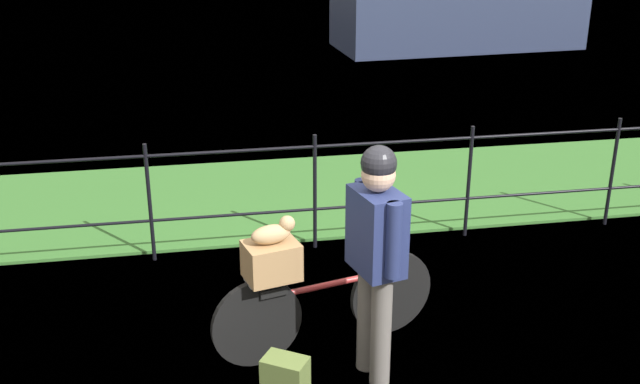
{
  "coord_description": "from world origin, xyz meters",
  "views": [
    {
      "loc": [
        -1.12,
        -4.26,
        3.14
      ],
      "look_at": [
        -0.11,
        1.31,
        0.9
      ],
      "focal_mm": 42.42,
      "sensor_mm": 36.0,
      "label": 1
    }
  ],
  "objects": [
    {
      "name": "harbor_water",
      "position": [
        0.0,
        10.66,
        0.0
      ],
      "size": [
        30.0,
        30.0,
        0.0
      ],
      "primitive_type": "plane",
      "color": "slate",
      "rests_on": "ground"
    },
    {
      "name": "moored_boat_near",
      "position": [
        4.8,
        11.62,
        0.94
      ],
      "size": [
        5.33,
        2.39,
        4.13
      ],
      "color": "#2D3856",
      "rests_on": "ground"
    },
    {
      "name": "terrier_dog",
      "position": [
        -0.59,
        0.37,
        1.01
      ],
      "size": [
        0.32,
        0.2,
        0.18
      ],
      "color": "tan",
      "rests_on": "wooden_crate"
    },
    {
      "name": "wooden_crate",
      "position": [
        -0.62,
        0.37,
        0.8
      ],
      "size": [
        0.42,
        0.36,
        0.26
      ],
      "primitive_type": "cube",
      "rotation": [
        0.0,
        0.0,
        0.24
      ],
      "color": "#A87F51",
      "rests_on": "bicycle_main"
    },
    {
      "name": "grass_strip",
      "position": [
        0.0,
        3.48,
        0.01
      ],
      "size": [
        27.0,
        2.4,
        0.03
      ],
      "primitive_type": "cube",
      "color": "#38702D",
      "rests_on": "ground"
    },
    {
      "name": "cyclist_person",
      "position": [
        0.04,
        0.06,
        1.0
      ],
      "size": [
        0.35,
        0.53,
        1.68
      ],
      "color": "slate",
      "rests_on": "ground"
    },
    {
      "name": "ground_plane",
      "position": [
        0.0,
        0.0,
        0.0
      ],
      "size": [
        60.0,
        60.0,
        0.0
      ],
      "primitive_type": "plane",
      "color": "#9E9993"
    },
    {
      "name": "iron_fence",
      "position": [
        0.0,
        2.15,
        0.64
      ],
      "size": [
        18.04,
        0.04,
        1.12
      ],
      "color": "black",
      "rests_on": "ground"
    },
    {
      "name": "bicycle_main",
      "position": [
        -0.23,
        0.46,
        0.35
      ],
      "size": [
        1.7,
        0.46,
        0.66
      ],
      "color": "black",
      "rests_on": "ground"
    }
  ]
}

